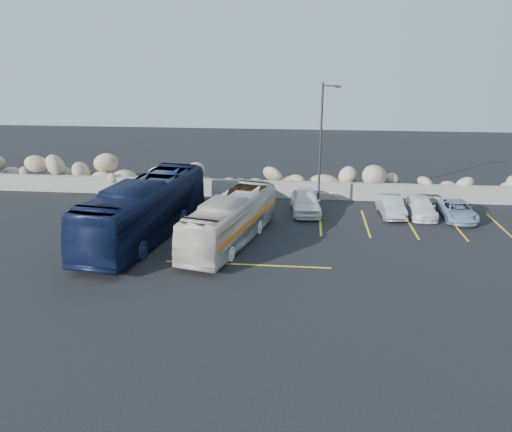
# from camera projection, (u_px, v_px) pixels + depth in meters

# --- Properties ---
(ground) EXTENTS (90.00, 90.00, 0.00)m
(ground) POSITION_uv_depth(u_px,v_px,m) (268.00, 267.00, 23.67)
(ground) COLOR black
(ground) RESTS_ON ground
(seawall) EXTENTS (60.00, 0.40, 1.20)m
(seawall) POSITION_uv_depth(u_px,v_px,m) (282.00, 189.00, 34.82)
(seawall) COLOR gray
(seawall) RESTS_ON ground
(riprap_pile) EXTENTS (54.00, 2.80, 2.60)m
(riprap_pile) POSITION_uv_depth(u_px,v_px,m) (283.00, 176.00, 35.74)
(riprap_pile) COLOR #9F8668
(riprap_pile) RESTS_ON ground
(parking_lines) EXTENTS (18.16, 9.36, 0.01)m
(parking_lines) POSITION_uv_depth(u_px,v_px,m) (357.00, 231.00, 28.48)
(parking_lines) COLOR yellow
(parking_lines) RESTS_ON ground
(lamppost) EXTENTS (1.14, 0.18, 8.00)m
(lamppost) POSITION_uv_depth(u_px,v_px,m) (321.00, 144.00, 31.06)
(lamppost) COLOR #322E2C
(lamppost) RESTS_ON ground
(vintage_bus) EXTENTS (4.22, 9.33, 2.53)m
(vintage_bus) POSITION_uv_depth(u_px,v_px,m) (231.00, 220.00, 26.40)
(vintage_bus) COLOR beige
(vintage_bus) RESTS_ON ground
(tour_coach) EXTENTS (4.31, 11.76, 3.20)m
(tour_coach) POSITION_uv_depth(u_px,v_px,m) (145.00, 209.00, 27.11)
(tour_coach) COLOR #101838
(tour_coach) RESTS_ON ground
(car_a) EXTENTS (2.16, 4.50, 1.48)m
(car_a) POSITION_uv_depth(u_px,v_px,m) (306.00, 201.00, 31.57)
(car_a) COLOR white
(car_a) RESTS_ON ground
(car_b) EXTENTS (1.51, 3.76, 1.22)m
(car_b) POSITION_uv_depth(u_px,v_px,m) (391.00, 206.00, 31.03)
(car_b) COLOR #AFAFB4
(car_b) RESTS_ON ground
(car_c) EXTENTS (1.65, 3.91, 1.13)m
(car_c) POSITION_uv_depth(u_px,v_px,m) (421.00, 207.00, 31.00)
(car_c) COLOR white
(car_c) RESTS_ON ground
(car_d) EXTENTS (1.81, 3.90, 1.08)m
(car_d) POSITION_uv_depth(u_px,v_px,m) (457.00, 211.00, 30.36)
(car_d) COLOR #819BB7
(car_d) RESTS_ON ground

